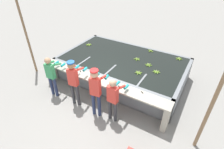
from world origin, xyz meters
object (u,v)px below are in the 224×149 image
(worker_0, at_px, (51,73))
(banana_bunch_floating_6, at_px, (149,65))
(banana_bunch_floating_2, at_px, (89,45))
(banana_bunch_floating_1, at_px, (151,51))
(knife_0, at_px, (143,94))
(worker_1, at_px, (74,79))
(support_post_right, at_px, (213,103))
(knife_1, at_px, (81,72))
(banana_bunch_ledge_0, at_px, (114,82))
(banana_bunch_floating_5, at_px, (137,59))
(banana_bunch_floating_0, at_px, (156,72))
(banana_bunch_floating_4, at_px, (179,59))
(support_post_left, at_px, (27,38))
(worker_3, at_px, (113,97))
(banana_bunch_floating_3, at_px, (139,73))
(worker_2, at_px, (96,88))

(worker_0, bearing_deg, banana_bunch_floating_6, 40.41)
(banana_bunch_floating_2, bearing_deg, worker_0, -82.45)
(banana_bunch_floating_1, relative_size, knife_0, 0.94)
(worker_1, xyz_separation_m, support_post_right, (3.91, 0.39, 0.54))
(support_post_right, bearing_deg, knife_1, 177.54)
(banana_bunch_floating_6, relative_size, banana_bunch_ledge_0, 1.02)
(worker_0, relative_size, banana_bunch_floating_5, 5.77)
(banana_bunch_floating_0, height_order, banana_bunch_floating_4, same)
(banana_bunch_floating_4, relative_size, banana_bunch_ledge_0, 1.02)
(knife_0, distance_m, knife_1, 2.36)
(banana_bunch_floating_1, xyz_separation_m, banana_bunch_ledge_0, (-0.21, -2.82, 0.00))
(banana_bunch_floating_5, bearing_deg, banana_bunch_floating_4, 32.09)
(banana_bunch_ledge_0, bearing_deg, knife_0, -0.97)
(banana_bunch_floating_5, relative_size, support_post_left, 0.09)
(banana_bunch_floating_4, relative_size, knife_0, 0.95)
(worker_1, distance_m, banana_bunch_floating_5, 2.72)
(worker_3, xyz_separation_m, banana_bunch_floating_6, (0.23, 2.23, 0.03))
(banana_bunch_floating_3, xyz_separation_m, knife_0, (0.59, -0.97, -0.01))
(banana_bunch_floating_2, distance_m, knife_1, 2.34)
(knife_1, bearing_deg, knife_0, 1.29)
(banana_bunch_floating_6, relative_size, support_post_left, 0.09)
(worker_2, relative_size, banana_bunch_floating_5, 6.37)
(banana_bunch_floating_0, height_order, banana_bunch_floating_2, same)
(banana_bunch_ledge_0, bearing_deg, banana_bunch_floating_3, 64.35)
(banana_bunch_floating_4, bearing_deg, banana_bunch_floating_1, 176.17)
(worker_2, relative_size, banana_bunch_ledge_0, 6.31)
(worker_3, xyz_separation_m, support_post_right, (2.44, 0.34, 0.68))
(banana_bunch_floating_5, xyz_separation_m, knife_1, (-1.32, -1.91, -0.01))
(worker_3, bearing_deg, worker_0, -177.94)
(banana_bunch_floating_0, bearing_deg, banana_bunch_floating_3, -143.65)
(worker_3, distance_m, banana_bunch_floating_2, 3.80)
(knife_0, distance_m, support_post_left, 5.20)
(banana_bunch_floating_5, bearing_deg, banana_bunch_floating_1, 78.05)
(banana_bunch_floating_4, relative_size, support_post_left, 0.09)
(banana_bunch_floating_3, bearing_deg, banana_bunch_ledge_0, -115.65)
(worker_3, distance_m, banana_bunch_ledge_0, 0.67)
(worker_1, relative_size, knife_1, 5.67)
(banana_bunch_floating_5, relative_size, knife_0, 0.93)
(worker_2, bearing_deg, banana_bunch_floating_6, 71.24)
(banana_bunch_floating_3, height_order, knife_1, banana_bunch_floating_3)
(banana_bunch_floating_4, height_order, banana_bunch_floating_6, same)
(banana_bunch_ledge_0, bearing_deg, knife_1, -176.91)
(banana_bunch_floating_1, bearing_deg, banana_bunch_floating_5, -101.95)
(worker_1, bearing_deg, banana_bunch_floating_2, 117.92)
(banana_bunch_floating_1, distance_m, banana_bunch_ledge_0, 2.83)
(worker_2, bearing_deg, knife_0, 27.58)
(banana_bunch_floating_6, bearing_deg, banana_bunch_floating_4, 51.28)
(banana_bunch_floating_1, relative_size, banana_bunch_floating_5, 1.01)
(banana_bunch_floating_0, relative_size, support_post_left, 0.09)
(worker_3, height_order, banana_bunch_floating_4, worker_3)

